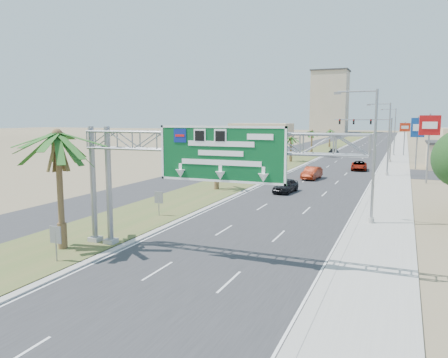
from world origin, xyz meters
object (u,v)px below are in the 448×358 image
palm_near (57,135)px  car_far (333,153)px  pole_sign_blue (418,130)px  signal_mast (379,136)px  car_right_lane (359,166)px  pole_sign_red_far (405,129)px  car_left_lane (286,186)px  car_mid_lane (312,173)px  sign_gantry (198,152)px  pole_sign_red_near (430,129)px

palm_near → car_far: (5.02, 73.49, -6.17)m
car_far → pole_sign_blue: 24.89m
signal_mast → car_right_lane: (-1.91, -14.49, -4.16)m
signal_mast → pole_sign_red_far: signal_mast is taller
car_left_lane → pole_sign_blue: size_ratio=0.53×
car_mid_lane → pole_sign_blue: (12.81, 17.84, 5.34)m
sign_gantry → car_left_lane: bearing=92.3°
car_mid_lane → sign_gantry: bearing=-84.7°
car_mid_lane → pole_sign_blue: size_ratio=0.59×
pole_sign_red_near → palm_near: bearing=-119.0°
car_mid_lane → car_far: (-2.68, 36.56, -0.04)m
signal_mast → car_left_lane: size_ratio=2.36×
car_right_lane → pole_sign_red_near: 15.27m
car_mid_lane → pole_sign_red_far: 45.41m
car_left_lane → pole_sign_blue: bearing=71.3°
car_mid_lane → pole_sign_red_near: 15.01m
car_mid_lane → pole_sign_blue: bearing=58.9°
car_right_lane → sign_gantry: bearing=-99.9°
car_mid_lane → car_left_lane: bearing=-87.9°
sign_gantry → car_left_lane: 23.99m
pole_sign_red_near → pole_sign_blue: size_ratio=1.03×
signal_mast → pole_sign_blue: pole_sign_blue is taller
palm_near → pole_sign_red_far: palm_near is taller
sign_gantry → car_left_lane: size_ratio=3.84×
car_far → pole_sign_blue: pole_sign_blue is taller
palm_near → signal_mast: 65.60m
pole_sign_red_near → pole_sign_red_far: (-2.78, 42.10, -1.02)m
car_left_lane → car_far: bearing=98.2°
signal_mast → pole_sign_red_near: (7.06, -25.34, 1.78)m
signal_mast → pole_sign_red_far: bearing=75.7°
palm_near → signal_mast: size_ratio=0.81×
car_left_lane → car_right_lane: (5.26, 24.18, -0.05)m
sign_gantry → car_mid_lane: size_ratio=3.44×
car_right_lane → palm_near: bearing=-108.8°
car_mid_lane → pole_sign_blue: pole_sign_blue is taller
signal_mast → car_right_lane: signal_mast is taller
car_mid_lane → pole_sign_red_near: pole_sign_red_near is taller
sign_gantry → pole_sign_red_far: bearing=82.4°
pole_sign_blue → car_far: bearing=129.6°
signal_mast → car_far: bearing=134.5°
car_right_lane → car_left_lane: bearing=-107.0°
car_far → signal_mast: bearing=-50.9°
sign_gantry → car_right_lane: (4.32, 47.55, -5.37)m
signal_mast → pole_sign_blue: 11.14m
car_right_lane → car_far: car_far is taller
car_left_lane → pole_sign_blue: pole_sign_blue is taller
sign_gantry → car_right_lane: size_ratio=3.36×
pole_sign_blue → pole_sign_red_near: bearing=-86.7°
signal_mast → pole_sign_blue: size_ratio=1.25×
car_left_lane → car_far: 48.24m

